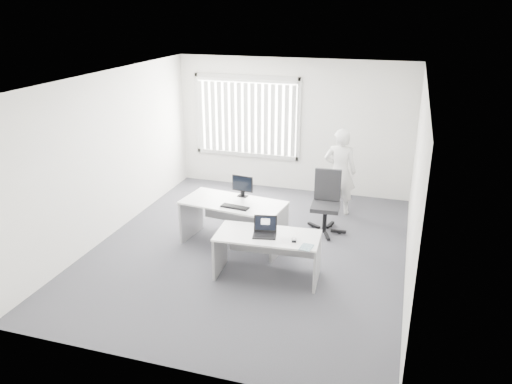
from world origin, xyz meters
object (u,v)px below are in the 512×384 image
(desk_near, at_px, (268,247))
(laptop, at_px, (265,228))
(monitor, at_px, (243,186))
(person, at_px, (340,172))
(office_chair, at_px, (325,213))
(desk_far, at_px, (233,214))

(desk_near, bearing_deg, laptop, -119.25)
(laptop, relative_size, monitor, 0.91)
(person, bearing_deg, office_chair, 81.64)
(monitor, bearing_deg, office_chair, 34.16)
(laptop, bearing_deg, desk_near, 53.19)
(person, bearing_deg, desk_near, 74.61)
(desk_near, bearing_deg, office_chair, 69.66)
(monitor, bearing_deg, desk_far, -96.53)
(office_chair, distance_m, laptop, 2.03)
(laptop, bearing_deg, office_chair, 61.79)
(laptop, bearing_deg, desk_far, 119.88)
(laptop, bearing_deg, person, 65.13)
(laptop, height_order, monitor, monitor)
(office_chair, distance_m, monitor, 1.60)
(desk_near, distance_m, person, 2.82)
(desk_near, height_order, desk_far, desk_far)
(office_chair, height_order, laptop, office_chair)
(person, distance_m, monitor, 2.12)
(desk_far, height_order, office_chair, office_chair)
(person, height_order, monitor, person)
(office_chair, xyz_separation_m, monitor, (-1.31, -0.68, 0.61))
(desk_far, xyz_separation_m, person, (1.48, 1.86, 0.29))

